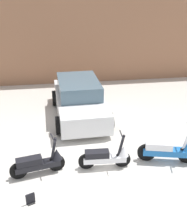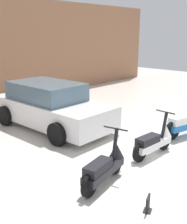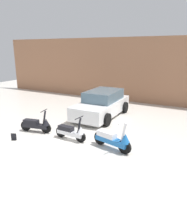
{
  "view_description": "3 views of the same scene",
  "coord_description": "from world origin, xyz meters",
  "px_view_note": "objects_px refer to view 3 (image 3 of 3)",
  "views": [
    {
      "loc": [
        -0.69,
        -5.2,
        4.34
      ],
      "look_at": [
        0.45,
        2.36,
        0.82
      ],
      "focal_mm": 45.0,
      "sensor_mm": 36.0,
      "label": 1
    },
    {
      "loc": [
        -4.62,
        -2.33,
        2.65
      ],
      "look_at": [
        0.22,
        2.26,
        0.75
      ],
      "focal_mm": 45.0,
      "sensor_mm": 36.0,
      "label": 2
    },
    {
      "loc": [
        4.89,
        -5.52,
        3.28
      ],
      "look_at": [
        0.49,
        2.48,
        0.62
      ],
      "focal_mm": 35.0,
      "sensor_mm": 36.0,
      "label": 3
    }
  ],
  "objects_px": {
    "scooter_front_center": "(113,139)",
    "placard_near_left_scooter": "(14,137)",
    "scooter_front_left": "(37,124)",
    "car_rear_left": "(102,104)",
    "scooter_front_right": "(72,131)"
  },
  "relations": [
    {
      "from": "scooter_front_center",
      "to": "placard_near_left_scooter",
      "type": "relative_size",
      "value": 5.8
    },
    {
      "from": "scooter_front_left",
      "to": "placard_near_left_scooter",
      "type": "relative_size",
      "value": 5.2
    },
    {
      "from": "scooter_front_left",
      "to": "placard_near_left_scooter",
      "type": "bearing_deg",
      "value": -112.19
    },
    {
      "from": "scooter_front_left",
      "to": "car_rear_left",
      "type": "xyz_separation_m",
      "value": [
        1.32,
        3.25,
        0.27
      ]
    },
    {
      "from": "scooter_front_left",
      "to": "scooter_front_center",
      "type": "distance_m",
      "value": 3.36
    },
    {
      "from": "scooter_front_left",
      "to": "placard_near_left_scooter",
      "type": "xyz_separation_m",
      "value": [
        -0.2,
        -1.04,
        -0.22
      ]
    },
    {
      "from": "scooter_front_right",
      "to": "car_rear_left",
      "type": "xyz_separation_m",
      "value": [
        -0.36,
        3.24,
        0.28
      ]
    },
    {
      "from": "scooter_front_right",
      "to": "placard_near_left_scooter",
      "type": "xyz_separation_m",
      "value": [
        -1.88,
        -1.06,
        -0.22
      ]
    },
    {
      "from": "scooter_front_center",
      "to": "placard_near_left_scooter",
      "type": "height_order",
      "value": "scooter_front_center"
    },
    {
      "from": "placard_near_left_scooter",
      "to": "car_rear_left",
      "type": "bearing_deg",
      "value": 70.59
    },
    {
      "from": "scooter_front_right",
      "to": "scooter_front_center",
      "type": "bearing_deg",
      "value": 3.32
    },
    {
      "from": "scooter_front_right",
      "to": "scooter_front_left",
      "type": "bearing_deg",
      "value": -176.43
    },
    {
      "from": "scooter_front_right",
      "to": "scooter_front_center",
      "type": "xyz_separation_m",
      "value": [
        1.68,
        0.01,
        0.05
      ]
    },
    {
      "from": "scooter_front_center",
      "to": "scooter_front_left",
      "type": "bearing_deg",
      "value": -165.38
    },
    {
      "from": "scooter_front_right",
      "to": "car_rear_left",
      "type": "relative_size",
      "value": 0.35
    }
  ]
}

